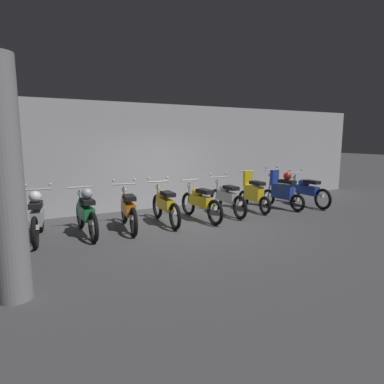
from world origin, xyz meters
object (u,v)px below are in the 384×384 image
(support_pillar, at_px, (6,182))
(motorbike_slot_9, at_px, (306,191))
(motorbike_slot_5, at_px, (200,202))
(motorbike_slot_7, at_px, (253,193))
(motorbike_slot_3, at_px, (128,209))
(motorbike_slot_1, at_px, (37,215))
(motorbike_slot_6, at_px, (227,197))
(motorbike_slot_8, at_px, (282,190))
(motorbike_slot_4, at_px, (165,204))
(motorbike_slot_2, at_px, (86,212))

(support_pillar, bearing_deg, motorbike_slot_9, 18.33)
(motorbike_slot_5, bearing_deg, motorbike_slot_7, 7.91)
(motorbike_slot_3, height_order, motorbike_slot_7, motorbike_slot_7)
(motorbike_slot_1, bearing_deg, motorbike_slot_6, 1.46)
(motorbike_slot_8, bearing_deg, motorbike_slot_1, -179.86)
(motorbike_slot_1, relative_size, motorbike_slot_5, 1.00)
(motorbike_slot_4, bearing_deg, motorbike_slot_8, 0.27)
(motorbike_slot_6, height_order, motorbike_slot_7, motorbike_slot_7)
(motorbike_slot_2, relative_size, motorbike_slot_4, 1.00)
(motorbike_slot_9, bearing_deg, motorbike_slot_2, -179.49)
(motorbike_slot_6, xyz_separation_m, motorbike_slot_9, (2.95, -0.17, 0.00))
(motorbike_slot_3, height_order, support_pillar, support_pillar)
(motorbike_slot_5, bearing_deg, support_pillar, -148.21)
(support_pillar, bearing_deg, motorbike_slot_2, 62.02)
(motorbike_slot_7, bearing_deg, motorbike_slot_9, -6.78)
(motorbike_slot_7, distance_m, motorbike_slot_9, 1.98)
(motorbike_slot_3, xyz_separation_m, support_pillar, (-2.42, -2.74, 1.10))
(motorbike_slot_5, xyz_separation_m, motorbike_slot_7, (1.97, 0.27, 0.03))
(motorbike_slot_1, distance_m, support_pillar, 3.03)
(motorbike_slot_2, bearing_deg, motorbike_slot_3, 2.47)
(motorbike_slot_1, bearing_deg, motorbike_slot_9, -0.32)
(motorbike_slot_3, height_order, motorbike_slot_4, same)
(motorbike_slot_1, height_order, motorbike_slot_7, motorbike_slot_7)
(motorbike_slot_1, xyz_separation_m, motorbike_slot_2, (0.98, -0.11, -0.00))
(motorbike_slot_3, relative_size, motorbike_slot_6, 1.00)
(motorbike_slot_2, distance_m, motorbike_slot_7, 4.94)
(motorbike_slot_4, bearing_deg, motorbike_slot_7, 3.69)
(motorbike_slot_4, relative_size, support_pillar, 0.61)
(motorbike_slot_9, bearing_deg, motorbike_slot_1, 179.68)
(motorbike_slot_3, height_order, motorbike_slot_8, motorbike_slot_8)
(motorbike_slot_7, bearing_deg, motorbike_slot_1, -178.16)
(motorbike_slot_6, bearing_deg, support_pillar, -151.41)
(support_pillar, bearing_deg, motorbike_slot_3, 48.53)
(motorbike_slot_9, distance_m, support_pillar, 8.84)
(motorbike_slot_8, bearing_deg, motorbike_slot_6, 176.84)
(motorbike_slot_2, bearing_deg, motorbike_slot_4, 3.02)
(motorbike_slot_1, distance_m, motorbike_slot_6, 4.93)
(motorbike_slot_4, height_order, motorbike_slot_6, same)
(motorbike_slot_5, bearing_deg, motorbike_slot_6, 12.04)
(motorbike_slot_1, xyz_separation_m, support_pillar, (-0.45, -2.80, 1.06))
(motorbike_slot_2, xyz_separation_m, motorbike_slot_9, (6.90, 0.06, -0.03))
(motorbike_slot_2, height_order, motorbike_slot_8, motorbike_slot_8)
(motorbike_slot_6, distance_m, motorbike_slot_9, 2.96)
(motorbike_slot_4, xyz_separation_m, motorbike_slot_8, (3.94, 0.02, 0.08))
(motorbike_slot_3, bearing_deg, motorbike_slot_6, 3.65)
(motorbike_slot_6, bearing_deg, motorbike_slot_9, -3.30)
(motorbike_slot_7, bearing_deg, motorbike_slot_8, -10.00)
(motorbike_slot_5, distance_m, motorbike_slot_7, 1.99)
(motorbike_slot_6, relative_size, support_pillar, 0.61)
(motorbike_slot_9, bearing_deg, motorbike_slot_3, -179.82)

